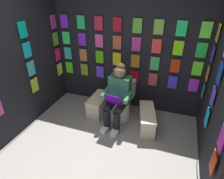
# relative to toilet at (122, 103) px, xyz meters

# --- Properties ---
(display_wall_back) EXTENTS (3.16, 0.14, 2.22)m
(display_wall_back) POSITION_rel_toilet_xyz_m (0.06, -0.52, 0.79)
(display_wall_back) COLOR black
(display_wall_back) RESTS_ON ground
(display_wall_left) EXTENTS (0.14, 2.07, 2.22)m
(display_wall_left) POSITION_rel_toilet_xyz_m (-1.51, 0.56, 0.79)
(display_wall_left) COLOR black
(display_wall_left) RESTS_ON ground
(display_wall_right) EXTENTS (0.14, 2.07, 2.22)m
(display_wall_right) POSITION_rel_toilet_xyz_m (1.64, 0.56, 0.79)
(display_wall_right) COLOR black
(display_wall_right) RESTS_ON ground
(toilet) EXTENTS (0.42, 0.57, 0.77)m
(toilet) POSITION_rel_toilet_xyz_m (0.00, 0.00, 0.00)
(toilet) COLOR white
(toilet) RESTS_ON ground
(person_reading) EXTENTS (0.55, 0.71, 1.19)m
(person_reading) POSITION_rel_toilet_xyz_m (0.02, 0.23, 0.27)
(person_reading) COLOR #286B42
(person_reading) RESTS_ON ground
(comic_longbox_near) EXTENTS (0.32, 0.65, 0.39)m
(comic_longbox_near) POSITION_rel_toilet_xyz_m (0.48, 0.05, -0.13)
(comic_longbox_near) COLOR beige
(comic_longbox_near) RESTS_ON ground
(comic_longbox_far) EXTENTS (0.44, 0.78, 0.37)m
(comic_longbox_far) POSITION_rel_toilet_xyz_m (-0.55, 0.18, -0.14)
(comic_longbox_far) COLOR beige
(comic_longbox_far) RESTS_ON ground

